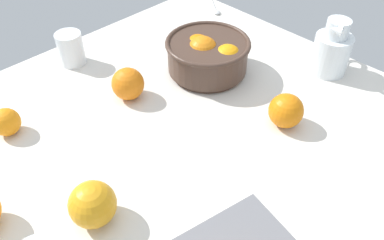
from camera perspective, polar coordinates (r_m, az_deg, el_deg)
The scene contains 9 objects.
ground_plane at distance 91.32cm, azimuth -2.43°, elevation -3.10°, with size 116.56×106.45×3.00cm, color silver.
fruit_bowl at distance 106.87cm, azimuth 2.36°, elevation 9.34°, with size 22.60×22.60×10.93cm.
juice_pitcher at distance 113.66cm, azimuth 19.44°, elevation 9.08°, with size 14.12×9.94×16.09cm.
second_glass at distance 116.26cm, azimuth -17.23°, elevation 9.59°, with size 7.18×7.18×9.22cm.
loose_orange_0 at distance 99.88cm, azimuth -9.25°, elevation 5.19°, with size 8.21×8.21×8.21cm, color orange.
loose_orange_2 at distance 93.21cm, azimuth 13.42°, elevation 1.32°, with size 8.13×8.13×8.13cm, color orange.
loose_orange_3 at distance 74.77cm, azimuth -14.17°, elevation -11.73°, with size 8.77×8.77×8.77cm, color orange.
loose_orange_4 at distance 98.47cm, azimuth -25.29°, elevation -0.26°, with size 6.43×6.43×6.43cm, color orange.
spoon at distance 143.16cm, azimuth 3.30°, elevation 16.03°, with size 11.54×14.52×1.00cm.
Camera 1 is at (-42.44, -48.39, 63.29)cm, focal length 36.90 mm.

